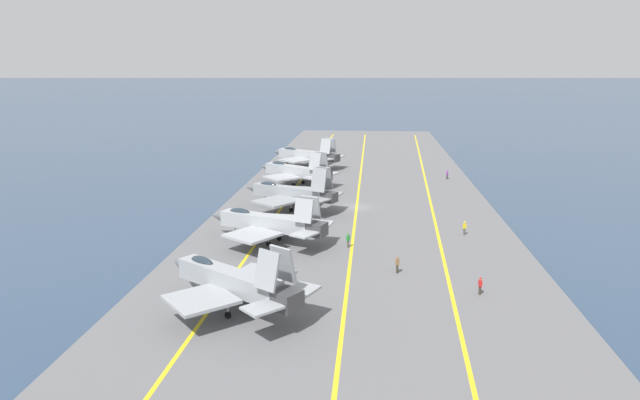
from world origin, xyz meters
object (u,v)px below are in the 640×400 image
object	(u,v)px
parked_jet_fifth	(306,155)
crew_yellow_vest	(465,227)
parked_jet_fourth	(295,171)
crew_red_vest	(480,285)
parked_jet_second	(267,223)
crew_brown_vest	(397,264)
parked_jet_nearest	(231,281)
parked_jet_third	(291,193)
crew_purple_vest	(447,174)
crew_green_vest	(348,239)

from	to	relation	value
parked_jet_fifth	crew_yellow_vest	world-z (taller)	parked_jet_fifth
parked_jet_fourth	crew_red_vest	world-z (taller)	parked_jet_fourth
parked_jet_second	crew_brown_vest	bearing A→B (deg)	-121.03
crew_red_vest	crew_yellow_vest	xyz separation A→B (m)	(19.39, -1.53, 0.03)
parked_jet_fourth	crew_brown_vest	xyz separation A→B (m)	(-43.38, -16.44, -1.45)
crew_yellow_vest	crew_brown_vest	bearing A→B (deg)	148.18
parked_jet_nearest	parked_jet_third	xyz separation A→B (m)	(35.86, -0.06, -0.20)
parked_jet_fifth	crew_purple_vest	bearing A→B (deg)	-110.27
crew_purple_vest	crew_brown_vest	world-z (taller)	crew_brown_vest
parked_jet_third	crew_brown_vest	distance (m)	29.18
parked_jet_second	parked_jet_fourth	distance (m)	34.33
parked_jet_nearest	parked_jet_fifth	xyz separation A→B (m)	(71.95, 1.92, -0.22)
parked_jet_third	crew_green_vest	size ratio (longest dim) A/B	8.78
crew_purple_vest	crew_red_vest	xyz separation A→B (m)	(-56.01, 3.92, 0.00)
crew_brown_vest	crew_green_vest	bearing A→B (deg)	33.81
parked_jet_nearest	parked_jet_third	size ratio (longest dim) A/B	0.97
parked_jet_nearest	crew_green_vest	xyz separation A→B (m)	(18.65, -9.23, -1.81)
parked_jet_third	crew_red_vest	world-z (taller)	parked_jet_third
parked_jet_fifth	crew_green_vest	bearing A→B (deg)	-168.18
parked_jet_fourth	crew_brown_vest	size ratio (longest dim) A/B	8.71
parked_jet_fourth	crew_red_vest	bearing A→B (deg)	-153.73
parked_jet_third	parked_jet_fourth	size ratio (longest dim) A/B	1.00
crew_purple_vest	crew_brown_vest	bearing A→B (deg)	167.47
crew_purple_vest	crew_red_vest	world-z (taller)	crew_red_vest
crew_green_vest	crew_yellow_vest	bearing A→B (deg)	-65.99
parked_jet_second	crew_yellow_vest	world-z (taller)	parked_jet_second
parked_jet_third	crew_purple_vest	world-z (taller)	parked_jet_third
parked_jet_second	parked_jet_third	size ratio (longest dim) A/B	1.02
parked_jet_fifth	crew_green_vest	distance (m)	54.48
crew_purple_vest	parked_jet_second	bearing A→B (deg)	147.80
parked_jet_fifth	crew_brown_vest	world-z (taller)	parked_jet_fifth
parked_jet_nearest	parked_jet_third	distance (m)	35.86
parked_jet_second	crew_brown_vest	size ratio (longest dim) A/B	8.87
parked_jet_nearest	parked_jet_fifth	distance (m)	71.98
parked_jet_third	parked_jet_fifth	size ratio (longest dim) A/B	0.96
parked_jet_nearest	crew_brown_vest	bearing A→B (deg)	-54.00
parked_jet_fifth	crew_purple_vest	distance (m)	29.76
crew_yellow_vest	crew_green_vest	bearing A→B (deg)	114.01
parked_jet_second	parked_jet_fourth	bearing A→B (deg)	2.27
parked_jet_nearest	crew_brown_vest	world-z (taller)	parked_jet_nearest
crew_purple_vest	parked_jet_third	bearing A→B (deg)	134.89
parked_jet_nearest	parked_jet_fourth	xyz separation A→B (m)	(53.99, 1.83, -0.35)
parked_jet_second	crew_purple_vest	world-z (taller)	parked_jet_second
parked_jet_nearest	crew_green_vest	bearing A→B (deg)	-26.32
parked_jet_fifth	crew_green_vest	world-z (taller)	parked_jet_fifth
parked_jet_nearest	crew_brown_vest	distance (m)	18.15
crew_green_vest	crew_brown_vest	distance (m)	9.67
parked_jet_nearest	crew_green_vest	size ratio (longest dim) A/B	8.49
parked_jet_second	parked_jet_fourth	world-z (taller)	parked_jet_fourth
crew_purple_vest	crew_green_vest	bearing A→B (deg)	158.75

